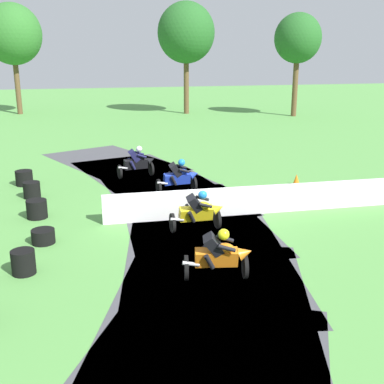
{
  "coord_description": "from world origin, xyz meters",
  "views": [
    {
      "loc": [
        -3.45,
        -14.54,
        5.2
      ],
      "look_at": [
        -0.01,
        -0.15,
        0.9
      ],
      "focal_mm": 45.26,
      "sensor_mm": 36.0,
      "label": 1
    }
  ],
  "objects_px": {
    "motorcycle_trailing_blue": "(179,177)",
    "tire_stack_extra_a": "(32,190)",
    "motorcycle_chase_yellow": "(199,211)",
    "traffic_cone": "(296,179)",
    "tire_stack_far": "(37,209)",
    "tire_stack_mid_a": "(23,262)",
    "motorcycle_lead_orange": "(220,255)",
    "tire_stack_mid_b": "(43,236)",
    "motorcycle_fourth_black": "(137,162)",
    "tire_stack_extra_b": "(24,178)"
  },
  "relations": [
    {
      "from": "motorcycle_chase_yellow",
      "to": "tire_stack_mid_a",
      "type": "bearing_deg",
      "value": -159.43
    },
    {
      "from": "motorcycle_lead_orange",
      "to": "tire_stack_far",
      "type": "relative_size",
      "value": 2.59
    },
    {
      "from": "motorcycle_lead_orange",
      "to": "traffic_cone",
      "type": "xyz_separation_m",
      "value": [
        5.48,
        7.47,
        -0.42
      ]
    },
    {
      "from": "motorcycle_trailing_blue",
      "to": "tire_stack_far",
      "type": "distance_m",
      "value": 5.36
    },
    {
      "from": "motorcycle_fourth_black",
      "to": "tire_stack_mid_a",
      "type": "bearing_deg",
      "value": -114.03
    },
    {
      "from": "motorcycle_trailing_blue",
      "to": "motorcycle_fourth_black",
      "type": "distance_m",
      "value": 3.06
    },
    {
      "from": "motorcycle_fourth_black",
      "to": "motorcycle_trailing_blue",
      "type": "bearing_deg",
      "value": -66.61
    },
    {
      "from": "motorcycle_trailing_blue",
      "to": "motorcycle_fourth_black",
      "type": "height_order",
      "value": "motorcycle_fourth_black"
    },
    {
      "from": "motorcycle_chase_yellow",
      "to": "traffic_cone",
      "type": "xyz_separation_m",
      "value": [
        5.16,
        4.21,
        -0.41
      ]
    },
    {
      "from": "motorcycle_chase_yellow",
      "to": "tire_stack_far",
      "type": "bearing_deg",
      "value": 153.42
    },
    {
      "from": "traffic_cone",
      "to": "motorcycle_fourth_black",
      "type": "bearing_deg",
      "value": 156.1
    },
    {
      "from": "motorcycle_lead_orange",
      "to": "motorcycle_trailing_blue",
      "type": "xyz_separation_m",
      "value": [
        0.59,
        7.37,
        0.01
      ]
    },
    {
      "from": "motorcycle_chase_yellow",
      "to": "tire_stack_far",
      "type": "xyz_separation_m",
      "value": [
        -4.8,
        2.4,
        -0.33
      ]
    },
    {
      "from": "motorcycle_trailing_blue",
      "to": "traffic_cone",
      "type": "bearing_deg",
      "value": 1.25
    },
    {
      "from": "tire_stack_extra_a",
      "to": "motorcycle_fourth_black",
      "type": "bearing_deg",
      "value": 26.91
    },
    {
      "from": "motorcycle_lead_orange",
      "to": "tire_stack_far",
      "type": "xyz_separation_m",
      "value": [
        -4.49,
        5.66,
        -0.34
      ]
    },
    {
      "from": "motorcycle_trailing_blue",
      "to": "motorcycle_fourth_black",
      "type": "relative_size",
      "value": 1.0
    },
    {
      "from": "tire_stack_far",
      "to": "motorcycle_trailing_blue",
      "type": "bearing_deg",
      "value": 18.57
    },
    {
      "from": "motorcycle_fourth_black",
      "to": "tire_stack_far",
      "type": "distance_m",
      "value": 5.95
    },
    {
      "from": "tire_stack_mid_a",
      "to": "tire_stack_far",
      "type": "height_order",
      "value": "same"
    },
    {
      "from": "traffic_cone",
      "to": "motorcycle_trailing_blue",
      "type": "bearing_deg",
      "value": -178.75
    },
    {
      "from": "tire_stack_extra_a",
      "to": "tire_stack_extra_b",
      "type": "xyz_separation_m",
      "value": [
        -0.44,
        1.91,
        -0.0
      ]
    },
    {
      "from": "motorcycle_fourth_black",
      "to": "tire_stack_extra_b",
      "type": "xyz_separation_m",
      "value": [
        -4.63,
        -0.21,
        -0.36
      ]
    },
    {
      "from": "motorcycle_fourth_black",
      "to": "tire_stack_mid_a",
      "type": "relative_size",
      "value": 2.81
    },
    {
      "from": "tire_stack_far",
      "to": "traffic_cone",
      "type": "height_order",
      "value": "tire_stack_far"
    },
    {
      "from": "traffic_cone",
      "to": "motorcycle_lead_orange",
      "type": "bearing_deg",
      "value": -126.23
    },
    {
      "from": "motorcycle_trailing_blue",
      "to": "tire_stack_mid_b",
      "type": "distance_m",
      "value": 6.24
    },
    {
      "from": "tire_stack_mid_a",
      "to": "tire_stack_extra_a",
      "type": "xyz_separation_m",
      "value": [
        -0.29,
        6.61,
        0.0
      ]
    },
    {
      "from": "motorcycle_chase_yellow",
      "to": "tire_stack_mid_b",
      "type": "height_order",
      "value": "motorcycle_chase_yellow"
    },
    {
      "from": "motorcycle_chase_yellow",
      "to": "tire_stack_mid_a",
      "type": "distance_m",
      "value": 5.18
    },
    {
      "from": "motorcycle_chase_yellow",
      "to": "motorcycle_trailing_blue",
      "type": "height_order",
      "value": "motorcycle_trailing_blue"
    },
    {
      "from": "motorcycle_chase_yellow",
      "to": "motorcycle_fourth_black",
      "type": "bearing_deg",
      "value": 97.79
    },
    {
      "from": "motorcycle_fourth_black",
      "to": "traffic_cone",
      "type": "bearing_deg",
      "value": -23.9
    },
    {
      "from": "motorcycle_fourth_black",
      "to": "tire_stack_far",
      "type": "relative_size",
      "value": 2.56
    },
    {
      "from": "motorcycle_lead_orange",
      "to": "motorcycle_fourth_black",
      "type": "relative_size",
      "value": 1.01
    },
    {
      "from": "traffic_cone",
      "to": "motorcycle_chase_yellow",
      "type": "bearing_deg",
      "value": -140.75
    },
    {
      "from": "motorcycle_trailing_blue",
      "to": "tire_stack_extra_a",
      "type": "height_order",
      "value": "motorcycle_trailing_blue"
    },
    {
      "from": "tire_stack_extra_b",
      "to": "tire_stack_far",
      "type": "bearing_deg",
      "value": -79.86
    },
    {
      "from": "motorcycle_lead_orange",
      "to": "motorcycle_trailing_blue",
      "type": "distance_m",
      "value": 7.39
    },
    {
      "from": "motorcycle_fourth_black",
      "to": "tire_stack_far",
      "type": "xyz_separation_m",
      "value": [
        -3.86,
        -4.52,
        -0.36
      ]
    },
    {
      "from": "tire_stack_extra_a",
      "to": "tire_stack_extra_b",
      "type": "bearing_deg",
      "value": 102.88
    },
    {
      "from": "motorcycle_trailing_blue",
      "to": "tire_stack_mid_a",
      "type": "bearing_deg",
      "value": -130.79
    },
    {
      "from": "motorcycle_fourth_black",
      "to": "tire_stack_extra_a",
      "type": "bearing_deg",
      "value": -153.09
    },
    {
      "from": "motorcycle_chase_yellow",
      "to": "traffic_cone",
      "type": "height_order",
      "value": "motorcycle_chase_yellow"
    },
    {
      "from": "tire_stack_extra_a",
      "to": "tire_stack_mid_a",
      "type": "bearing_deg",
      "value": -87.46
    },
    {
      "from": "motorcycle_fourth_black",
      "to": "tire_stack_mid_b",
      "type": "distance_m",
      "value": 7.69
    },
    {
      "from": "motorcycle_fourth_black",
      "to": "traffic_cone",
      "type": "relative_size",
      "value": 3.84
    },
    {
      "from": "tire_stack_far",
      "to": "tire_stack_mid_a",
      "type": "bearing_deg",
      "value": -90.53
    },
    {
      "from": "motorcycle_trailing_blue",
      "to": "motorcycle_chase_yellow",
      "type": "bearing_deg",
      "value": -93.75
    },
    {
      "from": "motorcycle_lead_orange",
      "to": "traffic_cone",
      "type": "bearing_deg",
      "value": 53.77
    }
  ]
}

